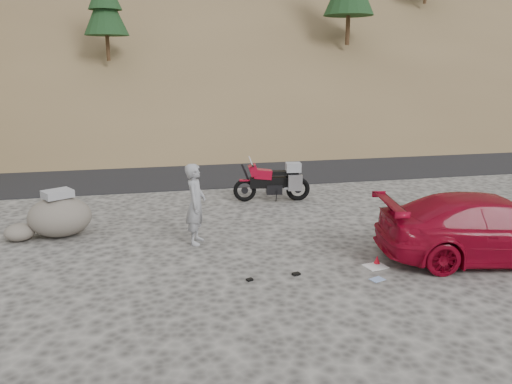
{
  "coord_description": "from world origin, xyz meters",
  "views": [
    {
      "loc": [
        -2.4,
        -10.51,
        3.98
      ],
      "look_at": [
        0.09,
        0.98,
        1.0
      ],
      "focal_mm": 35.0,
      "sensor_mm": 36.0,
      "label": 1
    }
  ],
  "objects_px": {
    "man": "(197,243)",
    "red_car": "(488,259)",
    "boulder": "(60,216)",
    "motorcycle": "(275,182)"
  },
  "relations": [
    {
      "from": "man",
      "to": "red_car",
      "type": "relative_size",
      "value": 0.39
    },
    {
      "from": "red_car",
      "to": "boulder",
      "type": "relative_size",
      "value": 2.64
    },
    {
      "from": "red_car",
      "to": "man",
      "type": "bearing_deg",
      "value": 78.64
    },
    {
      "from": "motorcycle",
      "to": "red_car",
      "type": "relative_size",
      "value": 0.49
    },
    {
      "from": "red_car",
      "to": "boulder",
      "type": "xyz_separation_m",
      "value": [
        -9.1,
        3.49,
        0.5
      ]
    },
    {
      "from": "man",
      "to": "boulder",
      "type": "bearing_deg",
      "value": 86.32
    },
    {
      "from": "man",
      "to": "red_car",
      "type": "height_order",
      "value": "man"
    },
    {
      "from": "boulder",
      "to": "man",
      "type": "bearing_deg",
      "value": -20.56
    },
    {
      "from": "red_car",
      "to": "boulder",
      "type": "height_order",
      "value": "boulder"
    },
    {
      "from": "motorcycle",
      "to": "man",
      "type": "distance_m",
      "value": 4.23
    }
  ]
}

